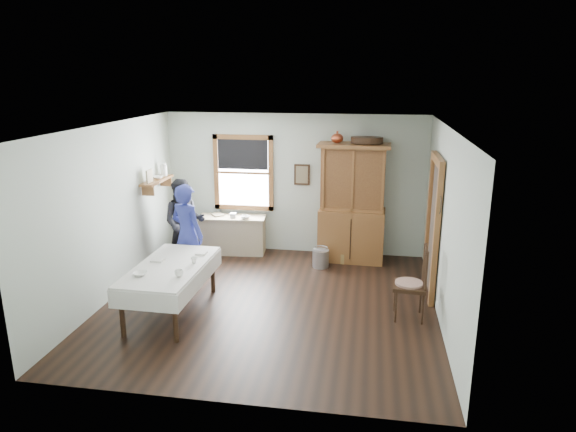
{
  "coord_description": "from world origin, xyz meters",
  "views": [
    {
      "loc": [
        1.44,
        -7.11,
        3.42
      ],
      "look_at": [
        0.23,
        0.3,
        1.33
      ],
      "focal_mm": 32.0,
      "sensor_mm": 36.0,
      "label": 1
    }
  ],
  "objects": [
    {
      "name": "shelf_bowl",
      "position": [
        -2.37,
        1.55,
        1.6
      ],
      "size": [
        0.22,
        0.22,
        0.05
      ],
      "primitive_type": "imported",
      "color": "white",
      "rests_on": "wall_shelf"
    },
    {
      "name": "counter_book",
      "position": [
        -1.55,
        2.16,
        0.75
      ],
      "size": [
        0.27,
        0.28,
        0.02
      ],
      "primitive_type": "imported",
      "rotation": [
        0.0,
        0.0,
        0.66
      ],
      "color": "#70644B",
      "rests_on": "work_counter"
    },
    {
      "name": "dining_table",
      "position": [
        -1.37,
        -0.53,
        0.37
      ],
      "size": [
        1.01,
        1.88,
        0.74
      ],
      "primitive_type": "cube",
      "rotation": [
        0.0,
        0.0,
        -0.02
      ],
      "color": "silver",
      "rests_on": "room"
    },
    {
      "name": "table_cup_a",
      "position": [
        -1.08,
        -0.9,
        0.79
      ],
      "size": [
        0.16,
        0.16,
        0.09
      ],
      "primitive_type": "imported",
      "rotation": [
        0.0,
        0.0,
        0.39
      ],
      "color": "white",
      "rests_on": "dining_table"
    },
    {
      "name": "rug_beater",
      "position": [
        2.45,
        0.3,
        1.72
      ],
      "size": [
        0.01,
        0.27,
        0.27
      ],
      "primitive_type": "torus",
      "rotation": [
        0.0,
        1.57,
        0.0
      ],
      "color": "black",
      "rests_on": "room"
    },
    {
      "name": "counter_bowl",
      "position": [
        -0.88,
        2.06,
        0.77
      ],
      "size": [
        0.22,
        0.22,
        0.06
      ],
      "primitive_type": "imported",
      "rotation": [
        0.0,
        0.0,
        0.24
      ],
      "color": "white",
      "rests_on": "work_counter"
    },
    {
      "name": "figure_dark",
      "position": [
        -1.88,
        1.46,
        0.74
      ],
      "size": [
        0.84,
        0.72,
        1.48
      ],
      "primitive_type": "imported",
      "rotation": [
        0.0,
        0.0,
        0.25
      ],
      "color": "black",
      "rests_on": "room"
    },
    {
      "name": "spindle_chair",
      "position": [
        2.07,
        -0.13,
        0.54
      ],
      "size": [
        0.54,
        0.54,
        1.09
      ],
      "primitive_type": "cube",
      "rotation": [
        0.0,
        0.0,
        -0.08
      ],
      "color": "#331D11",
      "rests_on": "room"
    },
    {
      "name": "wicker_basket",
      "position": [
        0.89,
        2.0,
        0.09
      ],
      "size": [
        0.36,
        0.28,
        0.19
      ],
      "primitive_type": "cube",
      "rotation": [
        0.0,
        0.0,
        -0.2
      ],
      "color": "olive",
      "rests_on": "room"
    },
    {
      "name": "window",
      "position": [
        -1.0,
        2.46,
        1.64
      ],
      "size": [
        1.18,
        0.07,
        1.48
      ],
      "color": "white",
      "rests_on": "room"
    },
    {
      "name": "table_bowl",
      "position": [
        -1.62,
        -0.96,
        0.77
      ],
      "size": [
        0.23,
        0.23,
        0.05
      ],
      "primitive_type": "imported",
      "rotation": [
        0.0,
        0.0,
        0.08
      ],
      "color": "white",
      "rests_on": "dining_table"
    },
    {
      "name": "room",
      "position": [
        0.0,
        0.0,
        1.35
      ],
      "size": [
        5.01,
        5.01,
        2.7
      ],
      "color": "black",
      "rests_on": "ground"
    },
    {
      "name": "wall_shelf",
      "position": [
        -2.37,
        1.54,
        1.57
      ],
      "size": [
        0.24,
        1.0,
        0.44
      ],
      "color": "brown",
      "rests_on": "room"
    },
    {
      "name": "pail",
      "position": [
        0.61,
        1.68,
        0.16
      ],
      "size": [
        0.39,
        0.39,
        0.32
      ],
      "primitive_type": "cube",
      "rotation": [
        0.0,
        0.0,
        0.34
      ],
      "color": "#A2A6AB",
      "rests_on": "room"
    },
    {
      "name": "woman_blue",
      "position": [
        -1.5,
        0.58,
        0.79
      ],
      "size": [
        0.68,
        0.58,
        1.58
      ],
      "primitive_type": "imported",
      "rotation": [
        0.0,
        0.0,
        2.73
      ],
      "color": "navy",
      "rests_on": "room"
    },
    {
      "name": "work_counter",
      "position": [
        -1.17,
        2.17,
        0.37
      ],
      "size": [
        1.33,
        0.59,
        0.74
      ],
      "primitive_type": "cube",
      "rotation": [
        0.0,
        0.0,
        0.08
      ],
      "color": "tan",
      "rests_on": "room"
    },
    {
      "name": "framed_picture",
      "position": [
        0.15,
        2.46,
        1.55
      ],
      "size": [
        0.3,
        0.04,
        0.4
      ],
      "primitive_type": "cube",
      "color": "#331D11",
      "rests_on": "room"
    },
    {
      "name": "doorway",
      "position": [
        2.46,
        0.85,
        1.16
      ],
      "size": [
        0.09,
        1.14,
        2.22
      ],
      "color": "#463A32",
      "rests_on": "room"
    },
    {
      "name": "table_cup_b",
      "position": [
        -1.05,
        -0.38,
        0.79
      ],
      "size": [
        0.09,
        0.09,
        0.09
      ],
      "primitive_type": "imported",
      "rotation": [
        0.0,
        0.0,
        0.02
      ],
      "color": "white",
      "rests_on": "dining_table"
    },
    {
      "name": "china_hutch",
      "position": [
        1.14,
        2.14,
        1.11
      ],
      "size": [
        1.32,
        0.66,
        2.21
      ],
      "primitive_type": "cube",
      "rotation": [
        0.0,
        0.0,
        -0.04
      ],
      "color": "brown",
      "rests_on": "room"
    }
  ]
}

